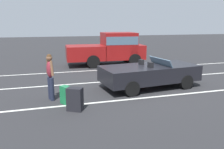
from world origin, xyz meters
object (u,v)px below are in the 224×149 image
(suitcase_large_black, at_px, (75,99))
(traveler_person, at_px, (50,74))
(parked_pickup_truck_near, at_px, (111,48))
(suitcase_medium_bright, at_px, (66,95))
(convertible_car, at_px, (154,73))

(suitcase_large_black, xyz_separation_m, traveler_person, (-0.68, 1.28, 0.56))
(suitcase_large_black, xyz_separation_m, parked_pickup_truck_near, (3.37, 7.47, 0.74))
(suitcase_large_black, bearing_deg, traveler_person, 58.26)
(suitcase_medium_bright, distance_m, traveler_person, 0.98)
(convertible_car, relative_size, parked_pickup_truck_near, 0.85)
(parked_pickup_truck_near, bearing_deg, suitcase_large_black, -111.52)
(traveler_person, bearing_deg, parked_pickup_truck_near, 38.54)
(convertible_car, height_order, suitcase_medium_bright, convertible_car)
(suitcase_medium_bright, relative_size, parked_pickup_truck_near, 0.12)
(convertible_car, distance_m, traveler_person, 4.33)
(suitcase_medium_bright, bearing_deg, parked_pickup_truck_near, -148.57)
(suitcase_large_black, height_order, suitcase_medium_bright, suitcase_large_black)
(suitcase_medium_bright, xyz_separation_m, traveler_person, (-0.47, 0.59, 0.62))
(convertible_car, distance_m, suitcase_medium_bright, 3.99)
(suitcase_large_black, xyz_separation_m, suitcase_medium_bright, (-0.21, 0.70, -0.06))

